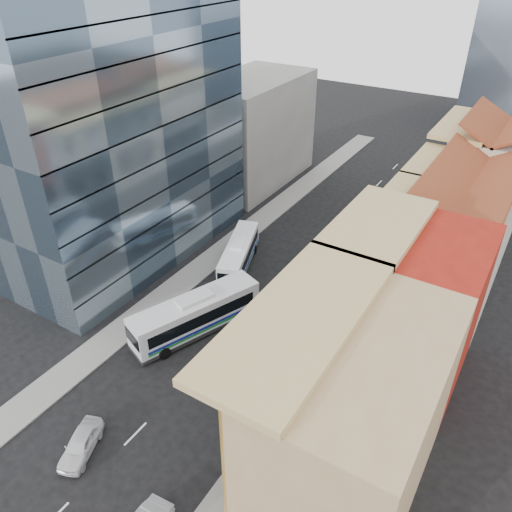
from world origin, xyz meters
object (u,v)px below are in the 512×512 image
Objects in this scene: bus_left_far at (239,254)px; sedan_left at (81,444)px; shophouse_tan at (354,424)px; bus_right at (304,324)px; office_tower at (114,115)px; bus_left_near at (196,314)px.

bus_left_far reaches higher than sedan_left.
shophouse_tan is 14.51m from bus_right.
office_tower is at bearing 103.83° from sedan_left.
sedan_left is (0.83, -13.80, -1.17)m from bus_left_near.
bus_left_near reaches higher than bus_left_far.
bus_right is (8.42, 3.99, -0.30)m from bus_left_near.
bus_left_far is at bearing 138.10° from shophouse_tan.
sedan_left is at bearing -115.93° from bus_right.
bus_left_near is 1.19× the size of bus_right.
bus_left_far is at bearing 146.45° from bus_right.
bus_left_far is (-2.38, 10.41, -0.33)m from bus_left_near.
office_tower is at bearing 175.73° from bus_left_far.
bus_left_near is 13.87m from sedan_left.
bus_left_far is at bearing 124.22° from bus_left_near.
shophouse_tan is 18.73m from bus_left_near.
office_tower reaches higher than bus_right.
shophouse_tan reaches higher than bus_left_far.
sedan_left is (-16.09, -6.89, -5.27)m from shophouse_tan.
bus_left_near is at bearing 71.74° from sedan_left.
shophouse_tan is 35.19m from office_tower.
shophouse_tan is 3.27× the size of sedan_left.
office_tower reaches higher than bus_left_far.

